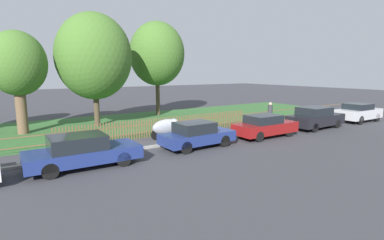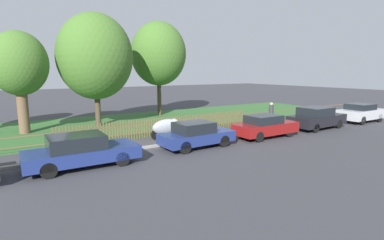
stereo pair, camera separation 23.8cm
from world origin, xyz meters
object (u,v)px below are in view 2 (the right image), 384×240
at_px(parked_car_black_saloon, 81,151).
at_px(tree_behind_motorcycle, 19,65).
at_px(parked_car_grey_coupe, 361,113).
at_px(pedestrian_near_fence, 271,112).
at_px(tree_mid_park, 95,57).
at_px(parked_car_white_van, 316,118).
at_px(tree_far_left, 159,54).
at_px(parked_car_red_compact, 265,126).
at_px(covered_motorcycle, 168,127).
at_px(parked_car_navy_estate, 196,135).

bearing_deg(parked_car_black_saloon, tree_behind_motorcycle, 99.99).
relative_size(parked_car_black_saloon, parked_car_grey_coupe, 1.17).
bearing_deg(pedestrian_near_fence, parked_car_grey_coupe, 82.35).
relative_size(tree_mid_park, pedestrian_near_fence, 4.77).
height_order(parked_car_white_van, tree_far_left, tree_far_left).
xyz_separation_m(parked_car_red_compact, covered_motorcycle, (-5.12, 2.83, 0.02)).
height_order(parked_car_red_compact, tree_far_left, tree_far_left).
relative_size(tree_behind_motorcycle, tree_far_left, 0.78).
height_order(parked_car_grey_coupe, pedestrian_near_fence, pedestrian_near_fence).
distance_m(parked_car_grey_coupe, covered_motorcycle, 15.83).
xyz_separation_m(parked_car_black_saloon, parked_car_grey_coupe, (21.13, -0.10, 0.05)).
bearing_deg(tree_mid_park, tree_behind_motorcycle, -177.27).
relative_size(tree_mid_park, tree_far_left, 0.97).
distance_m(parked_car_red_compact, covered_motorcycle, 5.86).
relative_size(parked_car_white_van, tree_mid_park, 0.55).
relative_size(parked_car_navy_estate, tree_behind_motorcycle, 0.62).
distance_m(parked_car_white_van, pedestrian_near_fence, 3.13).
distance_m(parked_car_black_saloon, parked_car_navy_estate, 5.82).
distance_m(parked_car_navy_estate, tree_mid_park, 10.44).
bearing_deg(tree_behind_motorcycle, covered_motorcycle, -41.44).
relative_size(covered_motorcycle, tree_mid_park, 0.25).
bearing_deg(tree_mid_park, pedestrian_near_fence, -31.05).
relative_size(parked_car_red_compact, parked_car_grey_coupe, 1.05).
bearing_deg(parked_car_white_van, covered_motorcycle, 163.32).
xyz_separation_m(parked_car_white_van, tree_behind_motorcycle, (-17.31, 9.01, 3.61)).
bearing_deg(tree_behind_motorcycle, tree_mid_park, 2.73).
distance_m(parked_car_navy_estate, parked_car_red_compact, 4.87).
xyz_separation_m(tree_mid_park, tree_far_left, (6.17, 2.45, 0.49)).
xyz_separation_m(parked_car_white_van, parked_car_grey_coupe, (5.36, -0.15, -0.00)).
distance_m(parked_car_red_compact, tree_behind_motorcycle, 15.69).
bearing_deg(tree_far_left, parked_car_red_compact, -83.76).
bearing_deg(parked_car_red_compact, tree_far_left, 96.12).
distance_m(tree_behind_motorcycle, tree_mid_park, 4.82).
xyz_separation_m(parked_car_black_saloon, parked_car_white_van, (15.77, 0.05, 0.06)).
relative_size(parked_car_red_compact, parked_car_white_van, 0.93).
height_order(parked_car_white_van, parked_car_grey_coupe, parked_car_white_van).
xyz_separation_m(parked_car_red_compact, parked_car_grey_coupe, (10.44, -0.05, 0.06)).
relative_size(parked_car_black_saloon, tree_far_left, 0.55).
height_order(covered_motorcycle, pedestrian_near_fence, pedestrian_near_fence).
xyz_separation_m(covered_motorcycle, tree_far_left, (3.84, 8.95, 4.76)).
bearing_deg(parked_car_red_compact, parked_car_grey_coupe, -0.38).
xyz_separation_m(covered_motorcycle, tree_mid_park, (-2.34, 6.50, 4.27)).
bearing_deg(covered_motorcycle, parked_car_grey_coupe, -7.21).
bearing_deg(tree_behind_motorcycle, tree_far_left, 13.73).
bearing_deg(parked_car_black_saloon, parked_car_grey_coupe, 0.05).
distance_m(parked_car_black_saloon, parked_car_white_van, 15.77).
xyz_separation_m(parked_car_grey_coupe, tree_mid_park, (-17.90, 9.38, 4.23)).
bearing_deg(parked_car_navy_estate, parked_car_grey_coupe, -2.69).
distance_m(parked_car_black_saloon, pedestrian_near_fence, 14.40).
xyz_separation_m(parked_car_black_saloon, tree_behind_motorcycle, (-1.55, 9.06, 3.67)).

